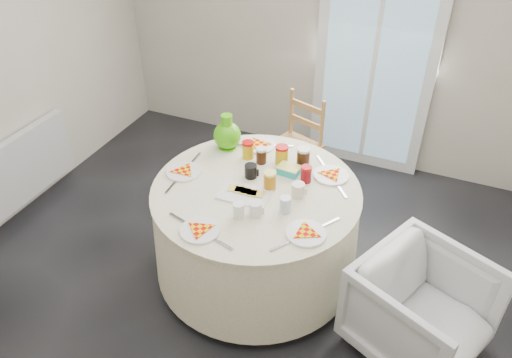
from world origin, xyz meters
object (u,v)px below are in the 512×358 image
at_px(armchair, 424,301).
at_px(green_pitcher, 227,129).
at_px(radiator, 22,168).
at_px(wooden_chair, 294,140).
at_px(table, 256,230).

height_order(armchair, green_pitcher, green_pitcher).
relative_size(radiator, wooden_chair, 1.20).
bearing_deg(wooden_chair, radiator, -130.49).
xyz_separation_m(wooden_chair, armchair, (1.24, -1.24, -0.08)).
distance_m(table, green_pitcher, 0.73).
xyz_separation_m(radiator, green_pitcher, (1.61, 0.44, 0.49)).
relative_size(wooden_chair, green_pitcher, 3.32).
height_order(table, armchair, armchair).
bearing_deg(table, armchair, -9.74).
height_order(radiator, armchair, armchair).
relative_size(radiator, green_pitcher, 3.97).
bearing_deg(green_pitcher, table, -43.16).
bearing_deg(armchair, table, 104.83).
height_order(table, green_pitcher, green_pitcher).
bearing_deg(wooden_chair, green_pitcher, -93.40).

